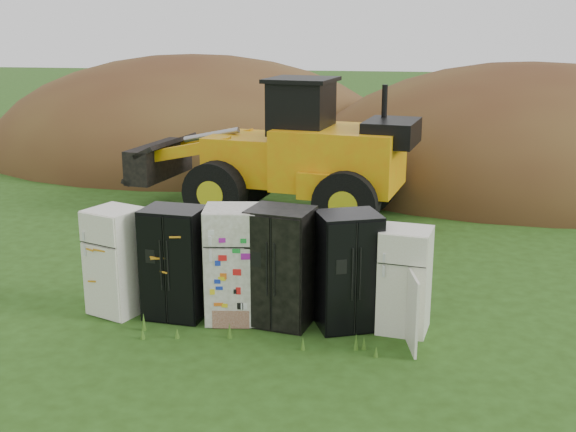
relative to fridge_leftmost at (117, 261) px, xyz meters
name	(u,v)px	position (x,y,z in m)	size (l,w,h in m)	color
ground	(263,320)	(2.47, 0.03, -0.90)	(120.00, 120.00, 0.00)	#244312
fridge_leftmost	(117,261)	(0.00, 0.00, 0.00)	(0.79, 0.76, 1.80)	white
fridge_black_side	(175,263)	(1.02, 0.00, 0.03)	(0.97, 0.76, 1.85)	black
fridge_sticker	(232,264)	(1.98, 0.00, 0.05)	(0.85, 0.78, 1.91)	white
fridge_dark_mid	(281,267)	(2.78, -0.02, 0.06)	(0.98, 0.80, 1.92)	black
fridge_black_right	(348,271)	(3.86, 0.02, 0.04)	(0.94, 0.78, 1.88)	black
fridge_open_door	(405,280)	(4.76, 0.00, -0.06)	(0.76, 0.70, 1.68)	white
wheel_loader	(268,147)	(1.32, 6.64, 0.83)	(7.13, 2.89, 3.45)	gold
dirt_mound_right	(523,183)	(8.30, 11.44, -0.90)	(13.66, 10.02, 7.24)	#482617
dirt_mound_left	(196,156)	(-2.80, 14.18, -0.90)	(15.11, 11.33, 7.27)	#482617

